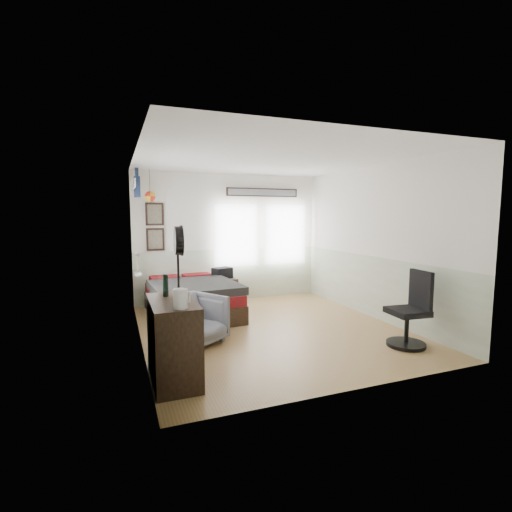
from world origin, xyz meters
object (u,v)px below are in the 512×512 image
at_px(bed, 192,299).
at_px(task_chair, 411,316).
at_px(dresser, 173,340).
at_px(armchair, 194,320).
at_px(nightstand, 222,291).

bearing_deg(bed, task_chair, -50.07).
height_order(bed, dresser, dresser).
relative_size(dresser, task_chair, 0.94).
relative_size(armchair, task_chair, 0.71).
distance_m(bed, armchair, 1.50).
distance_m(dresser, nightstand, 3.52).
distance_m(armchair, nightstand, 2.37).
bearing_deg(nightstand, armchair, -121.35).
relative_size(nightstand, task_chair, 0.50).
xyz_separation_m(armchair, task_chair, (2.83, -1.16, 0.09)).
bearing_deg(armchair, bed, 46.81).
distance_m(bed, task_chair, 3.69).
height_order(bed, task_chair, task_chair).
bearing_deg(task_chair, nightstand, 124.15).
bearing_deg(armchair, nightstand, 31.32).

